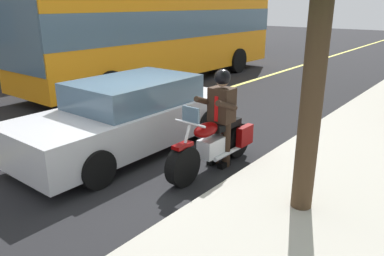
{
  "coord_description": "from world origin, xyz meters",
  "views": [
    {
      "loc": [
        4.76,
        4.9,
        2.8
      ],
      "look_at": [
        -0.02,
        1.1,
        0.75
      ],
      "focal_mm": 35.05,
      "sensor_mm": 36.0,
      "label": 1
    }
  ],
  "objects_px": {
    "rider_main": "(221,110)",
    "bus_near": "(163,30)",
    "car_silver": "(130,115)",
    "motorcycle_main": "(214,144)"
  },
  "relations": [
    {
      "from": "rider_main",
      "to": "bus_near",
      "type": "xyz_separation_m",
      "value": [
        -5.08,
        -6.01,
        0.84
      ]
    },
    {
      "from": "motorcycle_main",
      "to": "bus_near",
      "type": "bearing_deg",
      "value": -131.2
    },
    {
      "from": "rider_main",
      "to": "car_silver",
      "type": "bearing_deg",
      "value": -76.59
    },
    {
      "from": "motorcycle_main",
      "to": "rider_main",
      "type": "relative_size",
      "value": 1.27
    },
    {
      "from": "motorcycle_main",
      "to": "bus_near",
      "type": "relative_size",
      "value": 0.2
    },
    {
      "from": "motorcycle_main",
      "to": "rider_main",
      "type": "xyz_separation_m",
      "value": [
        -0.19,
        -0.0,
        0.58
      ]
    },
    {
      "from": "bus_near",
      "to": "car_silver",
      "type": "height_order",
      "value": "bus_near"
    },
    {
      "from": "bus_near",
      "to": "car_silver",
      "type": "distance_m",
      "value": 7.01
    },
    {
      "from": "motorcycle_main",
      "to": "rider_main",
      "type": "height_order",
      "value": "rider_main"
    },
    {
      "from": "rider_main",
      "to": "bus_near",
      "type": "bearing_deg",
      "value": -130.17
    }
  ]
}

